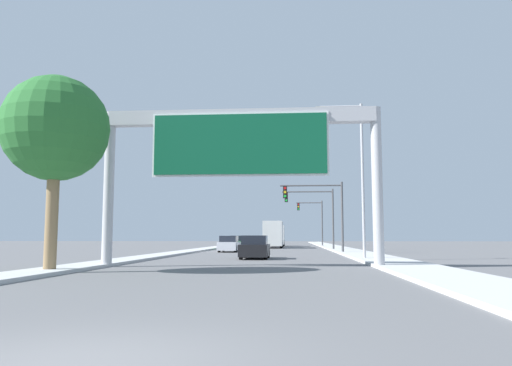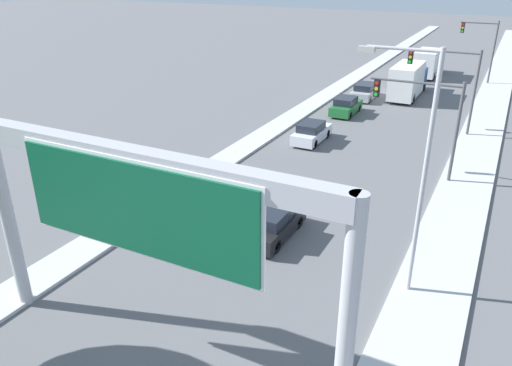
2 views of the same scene
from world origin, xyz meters
name	(u,v)px [view 1 (image 1 of 2)]	position (x,y,z in m)	size (l,w,h in m)	color
sidewalk_right	(334,247)	(7.75, 60.00, 0.07)	(3.00, 120.00, 0.15)	#BEBEBE
median_strip_left	(219,247)	(-7.25, 60.00, 0.07)	(2.00, 120.00, 0.15)	#BEBEBE
sign_gantry	(240,145)	(0.00, 17.87, 5.80)	(13.40, 0.73, 7.56)	#B2B2B7
car_near_center	(229,244)	(-3.50, 41.23, 0.71)	(1.73, 4.28, 1.51)	silver
car_far_left	(244,242)	(-3.50, 55.69, 0.72)	(1.86, 4.79, 1.52)	#A5A8AD
car_near_right	(255,248)	(0.00, 27.15, 0.71)	(1.79, 4.29, 1.51)	black
car_mid_left	(239,243)	(-3.50, 49.49, 0.72)	(1.77, 4.26, 1.54)	#1E662D
truck_box_primary	(273,235)	(0.00, 58.18, 1.69)	(2.33, 8.43, 3.33)	navy
truck_box_secondary	(276,236)	(0.00, 69.25, 1.57)	(2.37, 7.13, 3.08)	navy
traffic_light_near_intersection	(321,204)	(4.98, 38.00, 4.25)	(5.46, 0.32, 6.18)	#4C4C4F
traffic_light_mid_block	(317,208)	(5.02, 48.00, 4.47)	(5.49, 0.32, 6.53)	#4C4C4F
traffic_light_far_intersection	(314,216)	(5.61, 68.00, 4.44)	(3.85, 0.32, 6.69)	#4C4C4F
palm_tree_foreground	(56,129)	(-7.23, 13.94, 5.83)	(4.36, 4.36, 8.06)	#8C704C
street_lamp_right	(357,167)	(6.51, 25.63, 5.75)	(2.96, 0.28, 9.80)	#B2B2B7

